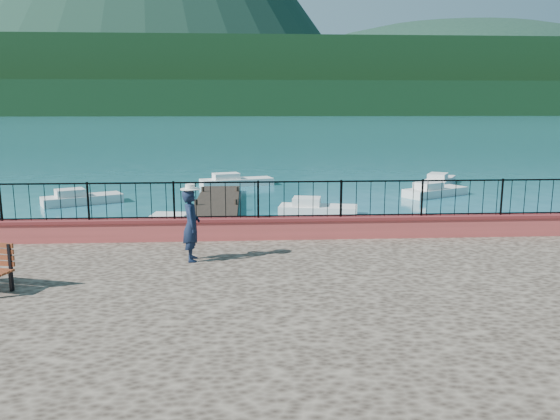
{
  "coord_description": "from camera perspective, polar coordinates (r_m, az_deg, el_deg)",
  "views": [
    {
      "loc": [
        -0.6,
        -10.47,
        4.66
      ],
      "look_at": [
        0.17,
        2.0,
        2.3
      ],
      "focal_mm": 35.0,
      "sensor_mm": 36.0,
      "label": 1
    }
  ],
  "objects": [
    {
      "name": "boat_3",
      "position": [
        28.29,
        -19.97,
        1.4
      ],
      "size": [
        3.87,
        2.85,
        0.8
      ],
      "primitive_type": "cube",
      "rotation": [
        0.0,
        0.0,
        0.48
      ],
      "color": "silver",
      "rests_on": "ground"
    },
    {
      "name": "person",
      "position": [
        12.53,
        -9.25,
        -1.6
      ],
      "size": [
        0.44,
        0.63,
        1.65
      ],
      "primitive_type": "imported",
      "rotation": [
        0.0,
        0.0,
        1.65
      ],
      "color": "#111B33",
      "rests_on": "promenade"
    },
    {
      "name": "railing",
      "position": [
        14.38,
        -1.1,
        1.07
      ],
      "size": [
        27.0,
        0.05,
        0.95
      ],
      "primitive_type": "cube",
      "color": "black",
      "rests_on": "parapet"
    },
    {
      "name": "boat_1",
      "position": [
        23.86,
        4.01,
        0.4
      ],
      "size": [
        3.56,
        1.94,
        0.8
      ],
      "primitive_type": "cube",
      "rotation": [
        0.0,
        0.0,
        -0.2
      ],
      "color": "white",
      "rests_on": "ground"
    },
    {
      "name": "foothills",
      "position": [
        370.87,
        -3.54,
        13.38
      ],
      "size": [
        900.0,
        120.0,
        44.0
      ],
      "primitive_type": "cube",
      "color": "black",
      "rests_on": "ground"
    },
    {
      "name": "hat",
      "position": [
        12.37,
        -9.37,
        2.4
      ],
      "size": [
        0.44,
        0.44,
        0.12
      ],
      "primitive_type": "cylinder",
      "color": "white",
      "rests_on": "person"
    },
    {
      "name": "boat_5",
      "position": [
        34.48,
        16.32,
        3.18
      ],
      "size": [
        3.03,
        3.92,
        0.8
      ],
      "primitive_type": "cube",
      "rotation": [
        0.0,
        0.0,
        1.04
      ],
      "color": "silver",
      "rests_on": "ground"
    },
    {
      "name": "boat_0",
      "position": [
        20.48,
        -9.99,
        -1.47
      ],
      "size": [
        3.75,
        1.75,
        0.8
      ],
      "primitive_type": "cube",
      "rotation": [
        0.0,
        0.0,
        -0.13
      ],
      "color": "silver",
      "rests_on": "ground"
    },
    {
      "name": "parapet",
      "position": [
        14.53,
        -1.09,
        -1.9
      ],
      "size": [
        28.0,
        0.46,
        0.58
      ],
      "primitive_type": "cube",
      "color": "#C74A48",
      "rests_on": "promenade"
    },
    {
      "name": "companion_hill",
      "position": [
        611.65,
        17.87,
        9.78
      ],
      "size": [
        448.0,
        384.0,
        180.0
      ],
      "primitive_type": "ellipsoid",
      "color": "#142D23",
      "rests_on": "ground"
    },
    {
      "name": "boat_2",
      "position": [
        30.15,
        15.94,
        2.18
      ],
      "size": [
        3.84,
        2.91,
        0.8
      ],
      "primitive_type": "cube",
      "rotation": [
        0.0,
        0.0,
        0.5
      ],
      "color": "silver",
      "rests_on": "ground"
    },
    {
      "name": "dock",
      "position": [
        22.96,
        -6.97,
        -0.7
      ],
      "size": [
        2.0,
        16.0,
        0.3
      ],
      "primitive_type": "cube",
      "color": "#2D231C",
      "rests_on": "ground"
    },
    {
      "name": "boat_4",
      "position": [
        32.97,
        -4.55,
        3.26
      ],
      "size": [
        4.52,
        2.45,
        0.8
      ],
      "primitive_type": "cube",
      "rotation": [
        0.0,
        0.0,
        0.28
      ],
      "color": "white",
      "rests_on": "ground"
    },
    {
      "name": "far_forest",
      "position": [
        310.5,
        -3.5,
        11.5
      ],
      "size": [
        900.0,
        60.0,
        18.0
      ],
      "primitive_type": "cube",
      "color": "black",
      "rests_on": "ground"
    },
    {
      "name": "ground",
      "position": [
        11.48,
        -0.25,
        -13.27
      ],
      "size": [
        2000.0,
        2000.0,
        0.0
      ],
      "primitive_type": "plane",
      "color": "#19596B",
      "rests_on": "ground"
    }
  ]
}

